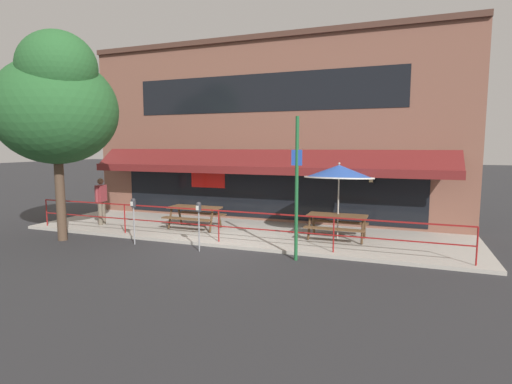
{
  "coord_description": "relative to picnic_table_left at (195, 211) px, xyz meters",
  "views": [
    {
      "loc": [
        5.21,
        -10.37,
        2.99
      ],
      "look_at": [
        0.71,
        1.6,
        1.5
      ],
      "focal_mm": 28.0,
      "sensor_mm": 36.0,
      "label": 1
    }
  ],
  "objects": [
    {
      "name": "picnic_table_left",
      "position": [
        0.0,
        0.0,
        0.0
      ],
      "size": [
        1.8,
        1.42,
        0.76
      ],
      "color": "brown",
      "rests_on": "patio_deck"
    },
    {
      "name": "patio_railing",
      "position": [
        1.64,
        -1.46,
        0.09
      ],
      "size": [
        13.84,
        0.04,
        0.97
      ],
      "color": "maroon",
      "rests_on": "patio_deck"
    },
    {
      "name": "parking_meter_near",
      "position": [
        -0.79,
        -2.31,
        0.44
      ],
      "size": [
        0.15,
        0.16,
        1.42
      ],
      "color": "gray",
      "rests_on": "ground"
    },
    {
      "name": "restaurant_building",
      "position": [
        1.64,
        2.46,
        2.81
      ],
      "size": [
        15.0,
        1.6,
        7.08
      ],
      "color": "brown",
      "rests_on": "ground"
    },
    {
      "name": "street_sign_pole",
      "position": [
        4.24,
        -2.21,
        1.22
      ],
      "size": [
        0.28,
        0.09,
        3.73
      ],
      "color": "#1E6033",
      "rests_on": "ground"
    },
    {
      "name": "patio_umbrella_centre",
      "position": [
        4.92,
        0.27,
        1.47
      ],
      "size": [
        2.14,
        2.14,
        2.38
      ],
      "color": "#B7B2A8",
      "rests_on": "patio_deck"
    },
    {
      "name": "ground_plane",
      "position": [
        1.64,
        -1.76,
        -0.71
      ],
      "size": [
        120.0,
        120.0,
        0.0
      ],
      "primitive_type": "plane",
      "color": "#2D2D30"
    },
    {
      "name": "patio_deck",
      "position": [
        1.64,
        0.24,
        -0.66
      ],
      "size": [
        15.0,
        4.0,
        0.1
      ],
      "primitive_type": "cube",
      "color": "#ADA89E",
      "rests_on": "ground"
    },
    {
      "name": "parking_meter_far",
      "position": [
        1.44,
        -2.34,
        0.44
      ],
      "size": [
        0.15,
        0.16,
        1.42
      ],
      "color": "gray",
      "rests_on": "ground"
    },
    {
      "name": "street_tree_curbside",
      "position": [
        -3.17,
        -2.73,
        3.56
      ],
      "size": [
        3.86,
        3.47,
        6.28
      ],
      "color": "brown",
      "rests_on": "ground"
    },
    {
      "name": "pedestrian_walking",
      "position": [
        -3.53,
        -0.6,
        0.35
      ],
      "size": [
        0.3,
        0.61,
        1.71
      ],
      "color": "#665B4C",
      "rests_on": "patio_deck"
    },
    {
      "name": "picnic_table_centre",
      "position": [
        4.92,
        0.09,
        0.0
      ],
      "size": [
        1.8,
        1.42,
        0.76
      ],
      "color": "brown",
      "rests_on": "patio_deck"
    }
  ]
}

